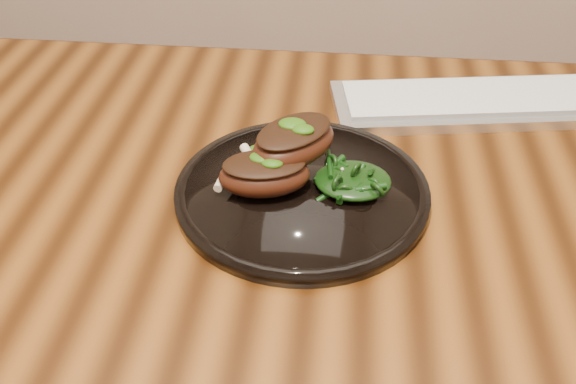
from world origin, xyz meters
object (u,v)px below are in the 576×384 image
Objects in this scene: lamb_chop_front at (264,173)px; greens_heap at (353,176)px; plate at (302,191)px; desk at (359,250)px; keyboard at (490,101)px.

greens_heap is at bearing 8.86° from lamb_chop_front.
desk is at bearing 2.87° from plate.
greens_heap reaches higher than keyboard.
lamb_chop_front is 1.31× the size of greens_heap.
lamb_chop_front is at bearing -171.14° from greens_heap.
greens_heap is at bearing 5.19° from plate.
lamb_chop_front is at bearing -173.01° from desk.
keyboard is at bearing 52.90° from desk.
keyboard is at bearing 43.69° from plate.
lamb_chop_front reaches higher than greens_heap.
greens_heap reaches higher than plate.
keyboard is (0.20, 0.24, -0.02)m from greens_heap.
greens_heap is 0.19× the size of keyboard.
lamb_chop_front is (-0.12, -0.01, 0.12)m from desk.
plate reaches higher than desk.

